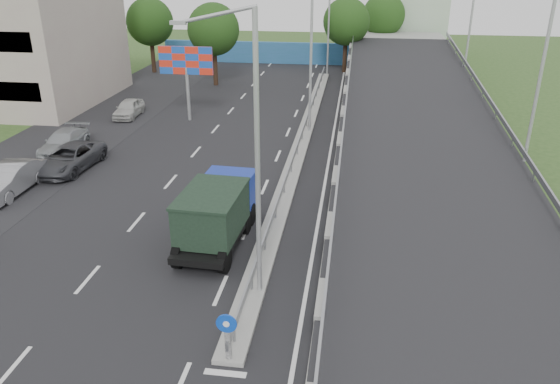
% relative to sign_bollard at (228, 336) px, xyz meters
% --- Properties ---
extents(road_surface, '(26.00, 90.00, 0.04)m').
position_rel_sign_bollard_xyz_m(road_surface, '(-3.00, 17.83, -1.03)').
color(road_surface, black).
rests_on(road_surface, ground).
extents(parking_strip, '(8.00, 90.00, 0.05)m').
position_rel_sign_bollard_xyz_m(parking_strip, '(-16.00, 17.83, -1.03)').
color(parking_strip, black).
rests_on(parking_strip, ground).
extents(median, '(1.00, 44.00, 0.20)m').
position_rel_sign_bollard_xyz_m(median, '(0.00, 21.83, -0.93)').
color(median, gray).
rests_on(median, ground).
extents(overpass_ramp, '(10.00, 50.00, 3.50)m').
position_rel_sign_bollard_xyz_m(overpass_ramp, '(7.50, 21.83, 0.72)').
color(overpass_ramp, gray).
rests_on(overpass_ramp, ground).
extents(median_guardrail, '(0.09, 44.00, 0.71)m').
position_rel_sign_bollard_xyz_m(median_guardrail, '(0.00, 21.83, -0.28)').
color(median_guardrail, gray).
rests_on(median_guardrail, median).
extents(sign_bollard, '(0.64, 0.23, 1.67)m').
position_rel_sign_bollard_xyz_m(sign_bollard, '(0.00, 0.00, 0.00)').
color(sign_bollard, black).
rests_on(sign_bollard, median).
extents(lamp_post_near, '(2.74, 0.18, 10.08)m').
position_rel_sign_bollard_xyz_m(lamp_post_near, '(0.11, 3.83, 4.77)').
color(lamp_post_near, '#B2B5B7').
rests_on(lamp_post_near, median).
extents(lamp_post_mid, '(2.74, 0.18, 10.08)m').
position_rel_sign_bollard_xyz_m(lamp_post_mid, '(0.11, 23.83, 4.77)').
color(lamp_post_mid, '#B2B5B7').
rests_on(lamp_post_mid, median).
extents(lamp_post_far, '(2.74, 0.18, 10.08)m').
position_rel_sign_bollard_xyz_m(lamp_post_far, '(0.11, 43.83, 4.77)').
color(lamp_post_far, '#B2B5B7').
rests_on(lamp_post_far, median).
extents(blue_wall, '(30.00, 0.50, 2.40)m').
position_rel_sign_bollard_xyz_m(blue_wall, '(-4.00, 49.83, 0.17)').
color(blue_wall, '#256089').
rests_on(blue_wall, ground).
extents(church, '(7.00, 7.00, 13.80)m').
position_rel_sign_bollard_xyz_m(church, '(10.00, 57.83, 4.28)').
color(church, '#B2CCAD').
rests_on(church, ground).
extents(billboard, '(4.00, 0.24, 5.50)m').
position_rel_sign_bollard_xyz_m(billboard, '(-9.00, 25.83, 3.15)').
color(billboard, '#B2B5B7').
rests_on(billboard, ground).
extents(tree_left_mid, '(4.80, 4.80, 7.60)m').
position_rel_sign_bollard_xyz_m(tree_left_mid, '(-10.00, 37.83, 4.14)').
color(tree_left_mid, black).
rests_on(tree_left_mid, ground).
extents(tree_median_far, '(4.80, 4.80, 7.60)m').
position_rel_sign_bollard_xyz_m(tree_median_far, '(2.00, 45.83, 4.14)').
color(tree_median_far, black).
rests_on(tree_median_far, ground).
extents(tree_left_far, '(4.80, 4.80, 7.60)m').
position_rel_sign_bollard_xyz_m(tree_left_far, '(-18.00, 42.83, 4.14)').
color(tree_left_far, black).
rests_on(tree_left_far, ground).
extents(tree_ramp_far, '(4.80, 4.80, 7.60)m').
position_rel_sign_bollard_xyz_m(tree_ramp_far, '(6.00, 52.83, 4.14)').
color(tree_ramp_far, black).
rests_on(tree_ramp_far, ground).
extents(dump_truck, '(2.58, 6.21, 2.69)m').
position_rel_sign_bollard_xyz_m(dump_truck, '(-2.19, 7.61, 0.46)').
color(dump_truck, black).
rests_on(dump_truck, ground).
extents(parked_car_b, '(1.67, 4.73, 1.56)m').
position_rel_sign_bollard_xyz_m(parked_car_b, '(-14.34, 11.20, -0.26)').
color(parked_car_b, '#929397').
rests_on(parked_car_b, ground).
extents(parked_car_c, '(2.73, 5.30, 1.43)m').
position_rel_sign_bollard_xyz_m(parked_car_c, '(-12.90, 14.86, -0.32)').
color(parked_car_c, '#393A3F').
rests_on(parked_car_c, ground).
extents(parked_car_d, '(2.22, 4.87, 1.38)m').
position_rel_sign_bollard_xyz_m(parked_car_d, '(-14.73, 17.64, -0.34)').
color(parked_car_d, '#92969A').
rests_on(parked_car_d, ground).
extents(parked_car_e, '(1.82, 4.02, 1.34)m').
position_rel_sign_bollard_xyz_m(parked_car_e, '(-13.93, 26.12, -0.36)').
color(parked_car_e, '#B7B7B2').
rests_on(parked_car_e, ground).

